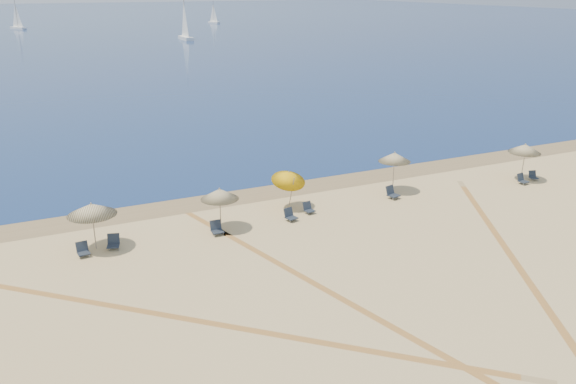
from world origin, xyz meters
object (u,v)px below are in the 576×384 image
object	(u,v)px
sailboat_2	(17,20)
chair_3	(217,228)
sailboat_3	(185,26)
chair_6	(392,193)
sailboat_1	(214,16)
umbrella_5	(525,148)
umbrella_4	(395,157)
chair_4	(290,215)
chair_5	(308,208)
chair_7	(522,179)
umbrella_2	(220,194)
chair_1	(83,250)
umbrella_1	(92,209)
umbrella_3	(289,177)
chair_2	(113,242)
chair_8	(533,176)

from	to	relation	value
sailboat_2	chair_3	bearing A→B (deg)	-122.26
sailboat_3	chair_6	bearing A→B (deg)	-99.63
sailboat_1	sailboat_2	xyz separation A→B (m)	(-58.34, -1.66, 0.36)
umbrella_5	sailboat_3	world-z (taller)	sailboat_3
umbrella_4	umbrella_5	world-z (taller)	umbrella_4
chair_4	sailboat_2	world-z (taller)	sailboat_2
chair_5	chair_6	world-z (taller)	chair_6
chair_3	chair_7	size ratio (longest dim) A/B	1.01
sailboat_1	umbrella_4	bearing A→B (deg)	-125.18
chair_3	chair_6	world-z (taller)	chair_6
umbrella_2	chair_5	bearing A→B (deg)	1.72
chair_6	sailboat_3	distance (m)	110.45
umbrella_4	chair_1	distance (m)	18.73
umbrella_5	chair_6	size ratio (longest dim) A/B	2.91
umbrella_1	chair_6	distance (m)	17.28
chair_5	sailboat_1	bearing A→B (deg)	65.50
chair_5	sailboat_2	xyz separation A→B (m)	(-9.15, 161.60, 2.21)
sailboat_3	umbrella_3	bearing A→B (deg)	-102.97
chair_2	chair_8	xyz separation A→B (m)	(26.85, -0.79, -0.05)
chair_4	sailboat_2	bearing A→B (deg)	79.18
umbrella_4	chair_8	xyz separation A→B (m)	(9.73, -1.95, -1.96)
umbrella_3	chair_8	size ratio (longest dim) A/B	3.64
umbrella_3	chair_1	distance (m)	11.71
chair_4	umbrella_3	bearing A→B (deg)	53.10
umbrella_2	sailboat_2	distance (m)	161.80
umbrella_2	sailboat_1	distance (m)	172.24
umbrella_4	sailboat_1	xyz separation A→B (m)	(42.81, 162.26, -0.10)
umbrella_2	chair_5	distance (m)	5.50
chair_8	chair_2	bearing A→B (deg)	-164.57
chair_2	chair_4	bearing A→B (deg)	13.84
chair_7	sailboat_3	distance (m)	110.59
sailboat_3	sailboat_1	bearing A→B (deg)	65.33
chair_3	sailboat_3	world-z (taller)	sailboat_3
umbrella_4	umbrella_3	bearing A→B (deg)	179.31
umbrella_2	umbrella_4	xyz separation A→B (m)	(11.61, 1.15, 0.26)
chair_3	chair_8	distance (m)	21.74
umbrella_4	sailboat_1	distance (m)	167.81
chair_4	chair_7	size ratio (longest dim) A/B	1.10
umbrella_2	sailboat_2	size ratio (longest dim) A/B	0.28
chair_2	chair_4	world-z (taller)	chair_2
chair_5	sailboat_3	world-z (taller)	sailboat_3
umbrella_4	sailboat_3	distance (m)	109.36
umbrella_2	sailboat_2	bearing A→B (deg)	91.39
chair_5	sailboat_2	distance (m)	161.87
umbrella_3	umbrella_5	world-z (taller)	umbrella_3
chair_1	chair_2	xyz separation A→B (m)	(1.46, 0.24, 0.02)
chair_1	chair_3	size ratio (longest dim) A/B	0.98
chair_5	sailboat_2	bearing A→B (deg)	85.51
chair_1	chair_7	size ratio (longest dim) A/B	0.99
umbrella_3	chair_6	distance (m)	6.63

